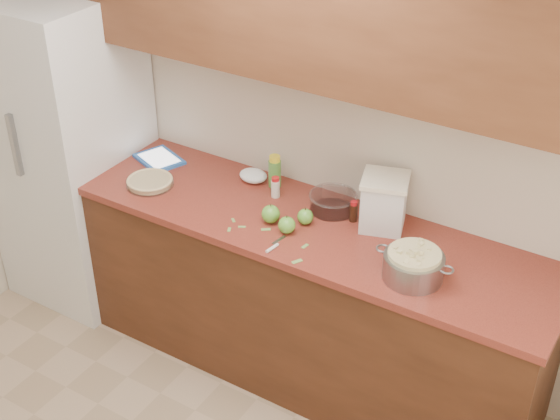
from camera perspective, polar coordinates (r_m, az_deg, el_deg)
The scene contains 22 objects.
room_shell at distance 2.63m, azimuth -15.89°, elevation -8.51°, with size 3.60×3.60×3.60m.
counter_run at distance 4.03m, azimuth 0.90°, elevation -6.09°, with size 2.64×0.68×0.92m.
fridge at distance 4.56m, azimuth -15.05°, elevation 4.17°, with size 0.70×0.70×1.80m, color silver.
pie at distance 4.08m, azimuth -9.50°, elevation 2.05°, with size 0.25×0.25×0.04m.
colander at distance 3.39m, azimuth 9.73°, elevation -4.02°, with size 0.36×0.26×0.13m.
flour_canister at distance 3.67m, azimuth 7.61°, elevation 0.59°, with size 0.27×0.27×0.26m.
tablet at distance 4.31m, azimuth -8.83°, elevation 3.70°, with size 0.31×0.27×0.02m.
paring_knife at distance 3.56m, azimuth -0.50°, elevation -2.71°, with size 0.04×0.16×0.02m.
lemon_bottle at distance 3.99m, azimuth -0.39°, elevation 2.81°, with size 0.06×0.06×0.18m.
cinnamon_shaker at distance 3.91m, azimuth -0.34°, elevation 1.67°, with size 0.04×0.04×0.11m.
vanilla_bottle at distance 3.74m, azimuth 5.40°, elevation -0.11°, with size 0.04×0.04×0.11m.
mixing_bowl at distance 3.82m, azimuth 3.89°, elevation 0.64°, with size 0.24×0.24×0.09m.
paper_towel at distance 4.06m, azimuth -1.97°, elevation 2.53°, with size 0.15×0.12×0.06m, color white.
apple_left at distance 3.72m, azimuth -0.68°, elevation -0.30°, with size 0.09×0.09×0.10m.
apple_center at distance 3.71m, azimuth 1.86°, elevation -0.49°, with size 0.08×0.08×0.09m.
apple_front at distance 3.64m, azimuth 0.50°, elevation -1.11°, with size 0.08×0.08×0.09m.
peel_a at distance 3.76m, azimuth -3.44°, elevation -0.75°, with size 0.03×0.01×0.00m, color #7CA650.
peel_b at distance 3.57m, azimuth 1.84°, elevation -2.66°, with size 0.04×0.02×0.00m, color #7CA650.
peel_c at distance 3.68m, azimuth -1.04°, elevation -1.43°, with size 0.04×0.02×0.00m, color #7CA650.
peel_d at distance 3.69m, azimuth -3.74°, elevation -1.44°, with size 0.04×0.01×0.00m, color #7CA650.
peel_e at distance 3.71m, azimuth -2.81°, elevation -1.24°, with size 0.04×0.01×0.00m, color #7CA650.
peel_f at distance 3.47m, azimuth 1.25°, elevation -3.78°, with size 0.05×0.02×0.00m, color #7CA650.
Camera 1 is at (1.61, -1.25, 2.97)m, focal length 50.00 mm.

